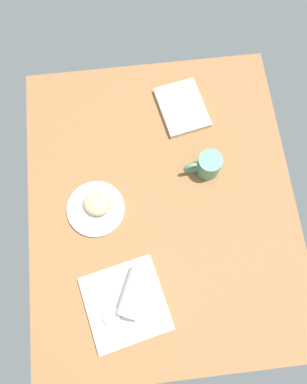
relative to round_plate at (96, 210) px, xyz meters
The scene contains 8 objects.
dining_table 22.43cm from the round_plate, 88.98° to the right, with size 110.00×90.00×4.00cm, color brown.
round_plate is the anchor object (origin of this frame).
scone_pastry 3.29cm from the round_plate, 29.18° to the right, with size 9.06×8.12×4.42cm, color tan.
square_plate 31.79cm from the round_plate, 167.12° to the right, with size 23.97×23.97×1.60cm, color white.
sauce_cup 34.42cm from the round_plate, behind, with size 5.36×5.36×2.24cm.
breakfast_wrap 30.60cm from the round_plate, 159.65° to the right, with size 7.09×7.09×14.74cm, color beige.
book_stack 48.54cm from the round_plate, 44.20° to the right, with size 22.97×19.20×2.15cm.
coffee_mug 40.40cm from the round_plate, 75.25° to the right, with size 8.02×12.82×8.98cm.
Camera 1 is at (-35.07, 6.85, 128.59)cm, focal length 35.87 mm.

